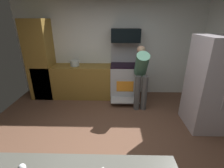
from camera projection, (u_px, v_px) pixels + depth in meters
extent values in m
cube|color=brown|center=(108.00, 145.00, 2.87)|extent=(5.20, 4.80, 0.02)
cube|color=silver|center=(111.00, 49.00, 4.55)|extent=(5.20, 0.12, 2.60)
cube|color=olive|center=(79.00, 81.00, 4.55)|extent=(2.40, 0.60, 0.90)
cube|color=olive|center=(41.00, 60.00, 4.35)|extent=(0.60, 0.60, 2.10)
cube|color=#B0B2B6|center=(124.00, 82.00, 4.50)|extent=(0.76, 0.64, 0.92)
cube|color=black|center=(125.00, 65.00, 4.32)|extent=(0.76, 0.64, 0.03)
cube|color=#B0B2B6|center=(125.00, 52.00, 4.48)|extent=(0.76, 0.06, 0.57)
cube|color=orange|center=(125.00, 86.00, 4.20)|extent=(0.44, 0.01, 0.28)
cube|color=#B0B2B6|center=(125.00, 100.00, 4.16)|extent=(0.72, 0.36, 0.03)
cube|color=black|center=(126.00, 35.00, 4.13)|extent=(0.74, 0.38, 0.34)
cube|color=#C0B6BF|center=(214.00, 85.00, 3.09)|extent=(0.84, 0.77, 1.82)
cylinder|color=#4D4D4D|center=(137.00, 93.00, 3.86)|extent=(0.14, 0.14, 0.86)
cylinder|color=#4D4D4D|center=(144.00, 93.00, 3.86)|extent=(0.14, 0.14, 0.86)
cylinder|color=#45765F|center=(142.00, 64.00, 3.77)|extent=(0.30, 0.58, 0.65)
sphere|color=tan|center=(141.00, 50.00, 3.85)|extent=(0.20, 0.20, 0.20)
ellipsoid|color=silver|center=(22.00, 168.00, 1.23)|extent=(0.06, 0.06, 0.07)
cylinder|color=#B5C1BE|center=(75.00, 63.00, 4.36)|extent=(0.24, 0.24, 0.15)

